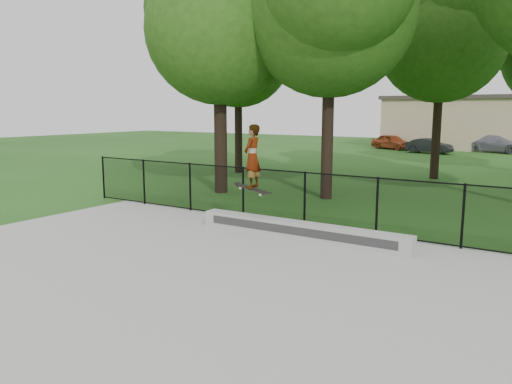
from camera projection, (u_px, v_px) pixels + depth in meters
ground at (146, 296)px, 8.61m from camera, size 100.00×100.00×0.00m
concrete_slab at (146, 294)px, 8.60m from camera, size 14.00×12.00×0.06m
grind_ledge at (300, 230)px, 12.20m from camera, size 5.55×0.40×0.41m
car_a at (392, 142)px, 40.38m from camera, size 3.81×2.75×1.21m
car_b at (429, 146)px, 36.66m from camera, size 3.15×1.65×1.09m
car_c at (497, 144)px, 37.27m from camera, size 4.58×3.14×1.33m
skater_airborne at (252, 158)px, 12.42m from camera, size 0.83×0.62×1.75m
chainlink_fence at (305, 199)px, 13.36m from camera, size 16.06×0.06×1.50m
tree_row at (411, 18)px, 18.92m from camera, size 20.69×17.87×11.25m
distant_building at (464, 122)px, 40.81m from camera, size 12.40×6.40×4.30m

